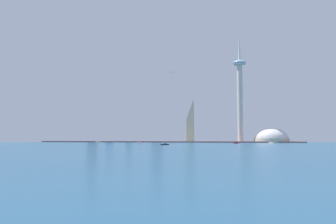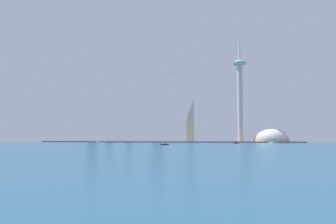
{
  "view_description": "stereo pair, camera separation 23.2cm",
  "coord_description": "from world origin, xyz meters",
  "views": [
    {
      "loc": [
        204.72,
        -465.81,
        14.3
      ],
      "look_at": [
        20.21,
        482.9,
        83.37
      ],
      "focal_mm": 37.61,
      "sensor_mm": 36.0,
      "label": 1
    },
    {
      "loc": [
        204.95,
        -465.77,
        14.3
      ],
      "look_at": [
        20.21,
        482.9,
        83.37
      ],
      "focal_mm": 37.61,
      "sensor_mm": 36.0,
      "label": 2
    }
  ],
  "objects": [
    {
      "name": "ground_plane",
      "position": [
        0.0,
        0.0,
        0.0
      ],
      "size": [
        6000.0,
        6000.0,
        0.0
      ],
      "primitive_type": "plane",
      "color": "navy"
    },
    {
      "name": "waterfront_pier",
      "position": [
        0.0,
        486.43,
        1.69
      ],
      "size": [
        750.06,
        71.74,
        3.37
      ],
      "primitive_type": "cube",
      "color": "#77595C",
      "rests_on": "ground"
    },
    {
      "name": "observation_tower",
      "position": [
        215.39,
        488.72,
        144.61
      ],
      "size": [
        35.96,
        35.96,
        299.65
      ],
      "color": "beige",
      "rests_on": "ground"
    },
    {
      "name": "stadium_dome",
      "position": [
        294.87,
        494.36,
        10.29
      ],
      "size": [
        90.77,
        90.77,
        53.45
      ],
      "color": "#BDB79E",
      "rests_on": "ground"
    },
    {
      "name": "skyscraper_0",
      "position": [
        -242.52,
        579.1,
        64.86
      ],
      "size": [
        26.71,
        13.8,
        135.83
      ],
      "color": "gray",
      "rests_on": "ground"
    },
    {
      "name": "skyscraper_1",
      "position": [
        -24.61,
        548.47,
        66.51
      ],
      "size": [
        27.61,
        27.02,
        133.03
      ],
      "color": "gray",
      "rests_on": "ground"
    },
    {
      "name": "skyscraper_2",
      "position": [
        -112.9,
        553.62,
        41.47
      ],
      "size": [
        14.42,
        17.4,
        98.85
      ],
      "color": "gray",
      "rests_on": "ground"
    },
    {
      "name": "skyscraper_3",
      "position": [
        -206.63,
        498.53,
        32.38
      ],
      "size": [
        18.01,
        27.73,
        70.68
      ],
      "color": "slate",
      "rests_on": "ground"
    },
    {
      "name": "skyscraper_4",
      "position": [
        76.09,
        533.08,
        85.02
      ],
      "size": [
        21.29,
        16.86,
        170.03
      ],
      "color": "#BAC19D",
      "rests_on": "ground"
    },
    {
      "name": "skyscraper_5",
      "position": [
        236.39,
        579.97,
        46.48
      ],
      "size": [
        21.33,
        24.25,
        99.91
      ],
      "color": "#B5A59A",
      "rests_on": "ground"
    },
    {
      "name": "skyscraper_6",
      "position": [
        -161.87,
        519.9,
        29.03
      ],
      "size": [
        19.57,
        17.11,
        79.12
      ],
      "color": "#5C76A2",
      "rests_on": "ground"
    },
    {
      "name": "boat_0",
      "position": [
        7.91,
        235.45,
        1.44
      ],
      "size": [
        18.66,
        10.99,
        4.03
      ],
      "rotation": [
        0.0,
        0.0,
        3.42
      ],
      "color": "white",
      "rests_on": "ground"
    },
    {
      "name": "boat_1",
      "position": [
        203.41,
        338.66,
        1.48
      ],
      "size": [
        13.71,
        9.0,
        10.66
      ],
      "rotation": [
        0.0,
        0.0,
        3.53
      ],
      "color": "#AC2829",
      "rests_on": "ground"
    },
    {
      "name": "boat_2",
      "position": [
        76.49,
        163.11,
        1.63
      ],
      "size": [
        15.43,
        11.38,
        4.55
      ],
      "rotation": [
        0.0,
        0.0,
        0.53
      ],
      "color": "black",
      "rests_on": "ground"
    },
    {
      "name": "boat_3",
      "position": [
        -147.58,
        396.08,
        1.34
      ],
      "size": [
        17.91,
        13.66,
        7.01
      ],
      "rotation": [
        0.0,
        0.0,
        3.64
      ],
      "color": "beige",
      "rests_on": "ground"
    },
    {
      "name": "boat_4",
      "position": [
        279.75,
        338.19,
        1.31
      ],
      "size": [
        14.44,
        11.58,
        3.52
      ],
      "rotation": [
        0.0,
        0.0,
        5.73
      ],
      "color": "beige",
      "rests_on": "ground"
    },
    {
      "name": "channel_buoy_0",
      "position": [
        1.11,
        158.5,
        0.97
      ],
      "size": [
        1.85,
        1.85,
        1.93
      ],
      "primitive_type": "cone",
      "color": "#E54C19",
      "rests_on": "ground"
    },
    {
      "name": "channel_buoy_1",
      "position": [
        -115.16,
        352.73,
        1.16
      ],
      "size": [
        1.92,
        1.92,
        2.33
      ],
      "primitive_type": "cone",
      "color": "green",
      "rests_on": "ground"
    },
    {
      "name": "channel_buoy_2",
      "position": [
        -78.79,
        69.34,
        1.41
      ],
      "size": [
        1.24,
        1.24,
        2.83
      ],
      "primitive_type": "cone",
      "color": "yellow",
      "rests_on": "ground"
    },
    {
      "name": "airplane",
      "position": [
        45.05,
        417.83,
        181.39
      ],
      "size": [
        22.66,
        24.04,
        7.18
      ],
      "rotation": [
        0.0,
        0.0,
        4.85
      ],
      "color": "silver"
    }
  ]
}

